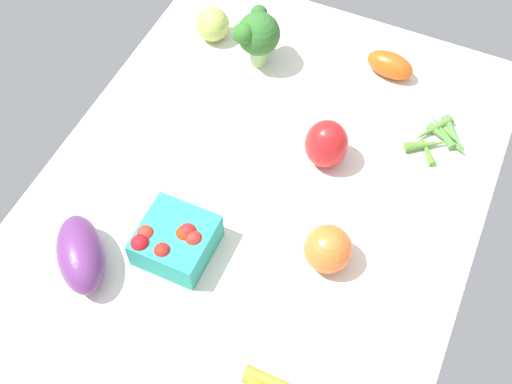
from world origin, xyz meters
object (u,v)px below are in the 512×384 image
roma_tomato (390,65)px  broccoli_head (257,34)px  okra_pile (440,137)px  bell_pepper_red (326,144)px  berry_basket (175,240)px  eggplant (81,254)px  heirloom_tomato_orange (328,249)px  heirloom_tomato_green (213,24)px

roma_tomato → broccoli_head: broccoli_head is taller
roma_tomato → okra_pile: bearing=-34.5°
bell_pepper_red → berry_basket: bearing=150.3°
eggplant → broccoli_head: 54.46cm
roma_tomato → broccoli_head: 27.17cm
heirloom_tomato_orange → roma_tomato: size_ratio=0.83×
heirloom_tomato_green → eggplant: bearing=-175.5°
heirloom_tomato_green → berry_basket: berry_basket is taller
roma_tomato → eggplant: 69.75cm
heirloom_tomato_orange → heirloom_tomato_green: (39.54, 40.46, -0.49)cm
bell_pepper_red → heirloom_tomato_green: bearing=58.2°
berry_basket → heirloom_tomato_green: bearing=19.5°
heirloom_tomato_green → bell_pepper_red: (-20.30, -32.75, 1.28)cm
roma_tomato → berry_basket: (-53.07, 19.83, 0.83)cm
heirloom_tomato_orange → broccoli_head: 47.03cm
bell_pepper_red → broccoli_head: bearing=50.8°
roma_tomato → okra_pile: roma_tomato is taller
bell_pepper_red → okra_pile: (13.08, -18.00, -3.91)cm
roma_tomato → broccoli_head: size_ratio=0.80×
eggplant → berry_basket: 15.26cm
heirloom_tomato_orange → heirloom_tomato_green: size_ratio=1.14×
okra_pile → heirloom_tomato_green: bearing=81.9°
berry_basket → roma_tomato: bearing=-20.5°
heirloom_tomato_green → broccoli_head: bearing=-104.0°
berry_basket → bell_pepper_red: 31.91cm
heirloom_tomato_green → okra_pile: 51.33cm
broccoli_head → okra_pile: size_ratio=0.96×
heirloom_tomato_orange → berry_basket: size_ratio=0.68×
eggplant → broccoli_head: bearing=-48.4°
heirloom_tomato_orange → eggplant: 39.89cm
roma_tomato → heirloom_tomato_green: (-5.08, 36.80, 0.99)cm
roma_tomato → bell_pepper_red: size_ratio=1.01×
heirloom_tomato_green → okra_pile: heirloom_tomato_green is taller
roma_tomato → heirloom_tomato_green: size_ratio=1.38×
roma_tomato → eggplant: (-61.78, 32.36, 1.22)cm
roma_tomato → berry_basket: bearing=-103.6°
heirloom_tomato_orange → okra_pile: bearing=-17.7°
eggplant → okra_pile: size_ratio=1.14×
roma_tomato → heirloom_tomato_green: heirloom_tomato_green is taller
bell_pepper_red → okra_pile: bell_pepper_red is taller
eggplant → bell_pepper_red: (36.40, -28.31, 1.04)cm
broccoli_head → roma_tomato: bearing=-72.8°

